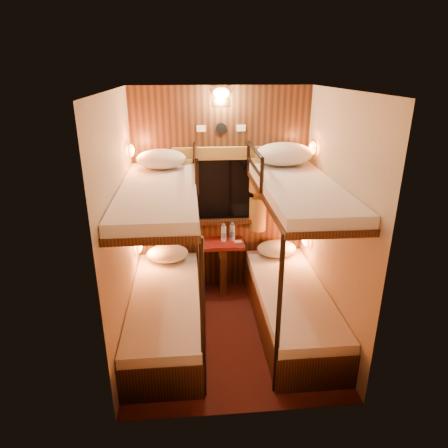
{
  "coord_description": "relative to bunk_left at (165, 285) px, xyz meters",
  "views": [
    {
      "loc": [
        -0.37,
        -3.44,
        2.58
      ],
      "look_at": [
        -0.05,
        0.15,
        1.16
      ],
      "focal_mm": 32.0,
      "sensor_mm": 36.0,
      "label": 1
    }
  ],
  "objects": [
    {
      "name": "floor",
      "position": [
        0.65,
        -0.07,
        -0.56
      ],
      "size": [
        2.1,
        2.1,
        0.0
      ],
      "primitive_type": "plane",
      "color": "#36110E",
      "rests_on": "ground"
    },
    {
      "name": "ceiling",
      "position": [
        0.65,
        -0.07,
        1.84
      ],
      "size": [
        2.1,
        2.1,
        0.0
      ],
      "primitive_type": "plane",
      "rotation": [
        3.14,
        0.0,
        0.0
      ],
      "color": "silver",
      "rests_on": "wall_back"
    },
    {
      "name": "wall_back",
      "position": [
        0.65,
        0.98,
        0.64
      ],
      "size": [
        2.4,
        0.0,
        2.4
      ],
      "primitive_type": "plane",
      "rotation": [
        1.57,
        0.0,
        0.0
      ],
      "color": "#C6B293",
      "rests_on": "floor"
    },
    {
      "name": "wall_front",
      "position": [
        0.65,
        -1.12,
        0.64
      ],
      "size": [
        2.4,
        0.0,
        2.4
      ],
      "primitive_type": "plane",
      "rotation": [
        -1.57,
        0.0,
        0.0
      ],
      "color": "#C6B293",
      "rests_on": "floor"
    },
    {
      "name": "wall_left",
      "position": [
        -0.35,
        -0.07,
        0.64
      ],
      "size": [
        0.0,
        2.4,
        2.4
      ],
      "primitive_type": "plane",
      "rotation": [
        1.57,
        0.0,
        1.57
      ],
      "color": "#C6B293",
      "rests_on": "floor"
    },
    {
      "name": "wall_right",
      "position": [
        1.65,
        -0.07,
        0.64
      ],
      "size": [
        0.0,
        2.4,
        2.4
      ],
      "primitive_type": "plane",
      "rotation": [
        1.57,
        0.0,
        -1.57
      ],
      "color": "#C6B293",
      "rests_on": "floor"
    },
    {
      "name": "back_panel",
      "position": [
        0.65,
        0.97,
        0.64
      ],
      "size": [
        2.0,
        0.03,
        2.4
      ],
      "primitive_type": "cube",
      "color": "black",
      "rests_on": "floor"
    },
    {
      "name": "bunk_left",
      "position": [
        0.0,
        0.0,
        0.0
      ],
      "size": [
        0.72,
        1.9,
        1.82
      ],
      "color": "black",
      "rests_on": "floor"
    },
    {
      "name": "bunk_right",
      "position": [
        1.3,
        0.0,
        0.0
      ],
      "size": [
        0.72,
        1.9,
        1.82
      ],
      "color": "black",
      "rests_on": "floor"
    },
    {
      "name": "window",
      "position": [
        0.65,
        0.94,
        0.62
      ],
      "size": [
        1.0,
        0.12,
        0.79
      ],
      "color": "black",
      "rests_on": "back_panel"
    },
    {
      "name": "curtains",
      "position": [
        0.65,
        0.9,
        0.71
      ],
      "size": [
        1.1,
        0.22,
        1.0
      ],
      "color": "olive",
      "rests_on": "back_panel"
    },
    {
      "name": "back_fixtures",
      "position": [
        0.65,
        0.93,
        1.69
      ],
      "size": [
        0.54,
        0.09,
        0.48
      ],
      "color": "black",
      "rests_on": "back_panel"
    },
    {
      "name": "reading_lamps",
      "position": [
        0.65,
        0.63,
        0.68
      ],
      "size": [
        2.0,
        0.2,
        1.25
      ],
      "color": "orange",
      "rests_on": "wall_left"
    },
    {
      "name": "table",
      "position": [
        0.65,
        0.78,
        -0.14
      ],
      "size": [
        0.5,
        0.34,
        0.66
      ],
      "color": "#591814",
      "rests_on": "floor"
    },
    {
      "name": "bottle_left",
      "position": [
        0.66,
        0.81,
        0.19
      ],
      "size": [
        0.06,
        0.06,
        0.22
      ],
      "rotation": [
        0.0,
        0.0,
        0.15
      ],
      "color": "#99BFE5",
      "rests_on": "table"
    },
    {
      "name": "bottle_right",
      "position": [
        0.77,
        0.82,
        0.19
      ],
      "size": [
        0.07,
        0.07,
        0.23
      ],
      "rotation": [
        0.0,
        0.0,
        0.18
      ],
      "color": "#99BFE5",
      "rests_on": "table"
    },
    {
      "name": "sachet_a",
      "position": [
        0.83,
        0.78,
        0.09
      ],
      "size": [
        0.1,
        0.07,
        0.01
      ],
      "primitive_type": "cube",
      "rotation": [
        0.0,
        0.0,
        0.06
      ],
      "color": "silver",
      "rests_on": "table"
    },
    {
      "name": "sachet_b",
      "position": [
        0.66,
        0.87,
        0.09
      ],
      "size": [
        0.09,
        0.08,
        0.01
      ],
      "primitive_type": "cube",
      "rotation": [
        0.0,
        0.0,
        0.53
      ],
      "color": "silver",
      "rests_on": "table"
    },
    {
      "name": "pillow_lower_left",
      "position": [
        -0.0,
        0.74,
        -0.01
      ],
      "size": [
        0.49,
        0.35,
        0.19
      ],
      "primitive_type": "ellipsoid",
      "color": "silver",
      "rests_on": "bunk_left"
    },
    {
      "name": "pillow_lower_right",
      "position": [
        1.3,
        0.76,
        -0.01
      ],
      "size": [
        0.47,
        0.34,
        0.18
      ],
      "primitive_type": "ellipsoid",
      "color": "silver",
      "rests_on": "bunk_right"
    },
    {
      "name": "pillow_upper_left",
      "position": [
        -0.0,
        0.63,
        1.13
      ],
      "size": [
        0.51,
        0.37,
        0.2
      ],
      "primitive_type": "ellipsoid",
      "color": "silver",
      "rests_on": "bunk_left"
    },
    {
      "name": "pillow_upper_right",
      "position": [
        1.3,
        0.66,
        1.15
      ],
      "size": [
        0.62,
        0.45,
        0.24
      ],
      "primitive_type": "ellipsoid",
      "color": "silver",
      "rests_on": "bunk_right"
    }
  ]
}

